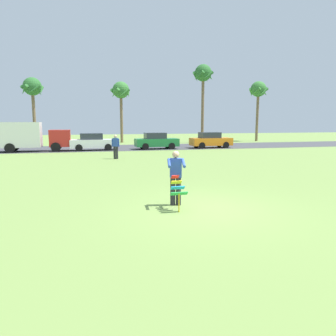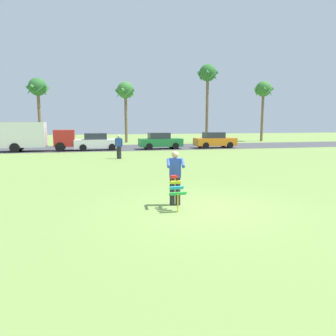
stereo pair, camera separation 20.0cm
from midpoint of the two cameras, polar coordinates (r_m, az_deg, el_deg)
The scene contains 13 objects.
ground_plane at distance 9.63m, azimuth 7.51°, elevation -7.45°, with size 120.00×120.00×0.00m, color olive.
road_strip at distance 32.70m, azimuth -7.14°, elevation 3.73°, with size 120.00×8.00×0.01m, color #424247.
person_kite_flyer at distance 9.78m, azimuth 1.90°, elevation -1.43°, with size 0.63×0.72×1.73m.
kite_held at distance 9.24m, azimuth 2.20°, elevation -3.78°, with size 0.52×0.64×1.03m.
parked_truck_red_cab at distance 30.58m, azimuth -23.63°, elevation 5.42°, with size 6.75×2.24×2.62m.
parked_car_white at distance 30.09m, azimuth -12.70°, elevation 4.66°, with size 4.26×1.96×1.60m.
parked_car_green at distance 30.72m, azimuth -1.25°, elevation 4.94°, with size 4.26×1.95×1.60m.
parked_car_orange at distance 32.35m, azimuth 8.70°, elevation 5.01°, with size 4.24×1.92×1.60m.
palm_tree_left_near at distance 40.91m, azimuth -22.56°, elevation 13.12°, with size 2.58×2.71×7.81m.
palm_tree_right_near at distance 41.19m, azimuth -7.64°, elevation 13.51°, with size 2.58×2.71×7.71m.
palm_tree_centre_far at distance 40.80m, azimuth 7.41°, elevation 16.23°, with size 2.58×2.71×9.76m.
palm_tree_far_left at distance 45.72m, azimuth 17.15°, elevation 13.23°, with size 2.58×2.71×8.16m.
person_walker_near at distance 22.69m, azimuth -8.72°, elevation 4.02°, with size 0.53×0.34×1.73m.
Camera 2 is at (-3.17, -8.70, 2.61)m, focal length 33.35 mm.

